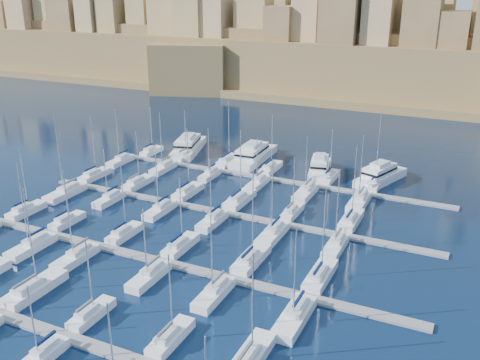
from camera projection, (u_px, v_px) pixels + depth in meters
The scene contains 50 objects.
ground at pixel (200, 234), 97.52m from camera, with size 600.00×600.00×0.00m, color black.
pontoon_near at pixel (70, 338), 68.62m from camera, with size 84.00×2.00×0.40m, color slate.
pontoon_mid_near at pixel (164, 262), 87.27m from camera, with size 84.00×2.00×0.40m, color slate.
pontoon_mid_far at pixel (225, 213), 105.93m from camera, with size 84.00×2.00×0.40m, color slate.
pontoon_far at pixel (267, 178), 124.58m from camera, with size 84.00×2.00×0.40m, color slate.
sailboat_2 at pixel (34, 289), 78.64m from camera, with size 3.22×10.72×16.66m.
sailboat_3 at pixel (91, 314), 72.74m from camera, with size 2.34×7.80×12.22m.
sailboat_4 at pixel (170, 337), 67.94m from camera, with size 2.49×8.31×12.66m.
sailboat_5 at pixel (250, 358), 64.25m from camera, with size 2.95×9.83×14.91m.
sailboat_9 at pixel (42, 357), 64.51m from camera, with size 2.29×7.64×11.09m.
sailboat_12 at pixel (26, 210), 105.72m from camera, with size 2.59×8.64×13.55m.
sailboat_13 at pixel (67, 221), 101.09m from camera, with size 2.36×7.86×10.94m.
sailboat_14 at pixel (124, 233), 96.07m from camera, with size 2.51×8.38×13.57m.
sailboat_15 at pixel (181, 245), 91.62m from camera, with size 2.66×8.88×13.22m.
sailboat_16 at pixel (251, 259), 86.95m from camera, with size 3.04×10.12×16.20m.
sailboat_17 at pixel (320, 276), 82.17m from camera, with size 2.97×9.89×15.07m.
sailboat_19 at pixel (32, 246), 91.43m from camera, with size 2.89×9.64×16.10m.
sailboat_20 at pixel (76, 257), 87.80m from camera, with size 2.76×9.21×15.25m.
sailboat_21 at pixel (149, 276), 82.19m from camera, with size 2.70×8.99×12.42m.
sailboat_22 at pixel (214, 293), 77.58m from camera, with size 2.75×9.16×13.74m.
sailboat_23 at pixel (295, 317), 72.02m from camera, with size 3.12×10.41×14.85m.
sailboat_24 at pixel (95, 175), 125.02m from camera, with size 2.69×8.98×15.07m.
sailboat_25 at pixel (138, 183), 120.14m from camera, with size 2.71×9.02×13.00m.
sailboat_26 at pixel (188, 191), 115.17m from camera, with size 2.83×9.42×14.93m.
sailboat_27 at pixel (239, 200), 110.81m from camera, with size 3.16×10.54×15.78m.
sailboat_28 at pixel (292, 212), 104.92m from camera, with size 2.38×7.93×12.21m.
sailboat_29 at pixel (351, 220), 101.19m from camera, with size 2.99×9.98×15.77m.
sailboat_30 at pixel (66, 192), 114.57m from camera, with size 3.15×10.49×17.80m.
sailboat_31 at pixel (110, 199), 111.20m from camera, with size 2.48×8.27×12.00m.
sailboat_32 at pixel (160, 210), 105.92m from camera, with size 2.64×8.82×12.78m.
sailboat_33 at pixel (213, 221), 101.18m from camera, with size 2.66×8.85×13.45m.
sailboat_34 at pixel (273, 234), 95.73m from camera, with size 2.99×9.96×15.02m.
sailboat_35 at pixel (336, 246), 91.51m from camera, with size 2.72×9.06×15.01m.
sailboat_36 at pixel (151, 151), 142.64m from camera, with size 2.34×7.80×12.98m.
sailboat_37 at pixel (185, 156), 138.60m from camera, with size 2.42×8.06×13.09m.
sailboat_38 at pixel (228, 161), 134.62m from camera, with size 3.00×10.01×16.02m.
sailboat_39 at pixel (270, 168), 129.68m from camera, with size 2.81×9.35×14.10m.
sailboat_40 at pixel (329, 177), 123.67m from camera, with size 2.72×9.06×12.36m.
sailboat_41 at pixel (374, 183), 119.82m from camera, with size 2.93×9.78×16.77m.
sailboat_42 at pixel (121, 161), 135.10m from camera, with size 2.61×8.70×14.33m.
sailboat_43 at pixel (164, 168), 129.91m from camera, with size 2.65×8.82×14.88m.
sailboat_44 at pixel (210, 175), 125.27m from camera, with size 2.38×7.92×12.37m.
sailboat_45 at pixel (258, 183), 120.05m from camera, with size 2.58×8.60×11.59m.
sailboat_46 at pixel (306, 192), 114.79m from camera, with size 3.02×10.06×13.70m.
sailboat_47 at pixel (359, 201), 110.00m from camera, with size 3.14×10.45×15.45m.
motor_yacht_a at pixel (188, 146), 143.90m from camera, with size 10.48×19.54×5.25m.
motor_yacht_b at pixel (253, 154), 136.65m from camera, with size 6.46×19.71×5.25m.
motor_yacht_c at pixel (320, 167), 127.22m from camera, with size 7.43×15.06×5.25m.
motor_yacht_d at pixel (380, 175), 122.15m from camera, with size 9.68×16.57×5.25m.
fortified_city at pixel (380, 54), 224.11m from camera, with size 460.00×108.95×59.52m.
Camera 1 is at (44.14, -76.46, 43.20)m, focal length 40.00 mm.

